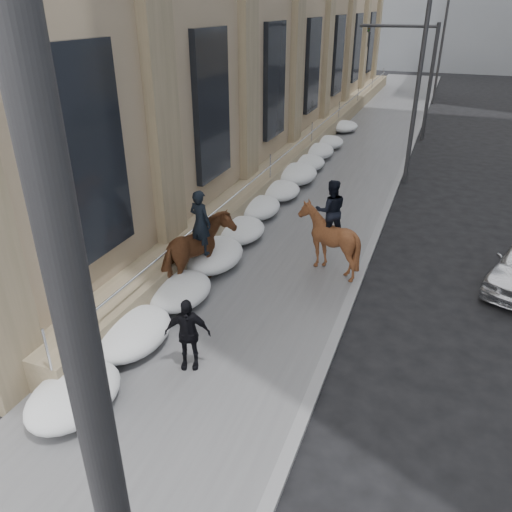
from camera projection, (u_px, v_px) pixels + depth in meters
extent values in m
plane|color=black|center=(193.00, 365.00, 10.59)|extent=(140.00, 140.00, 0.00)
cube|color=#515153|center=(315.00, 204.00, 18.90)|extent=(5.00, 80.00, 0.12)
cube|color=slate|center=(385.00, 213.00, 18.07)|extent=(0.24, 80.00, 0.12)
cube|color=#75684B|center=(322.00, 132.00, 27.76)|extent=(1.10, 44.00, 0.90)
cylinder|color=silver|center=(331.00, 116.00, 27.21)|extent=(0.06, 42.00, 0.06)
cube|color=black|center=(275.00, 81.00, 20.47)|extent=(0.20, 2.20, 4.50)
cylinder|color=#2D2D30|center=(418.00, 85.00, 19.52)|extent=(0.18, 0.18, 8.00)
cylinder|color=#2D2D30|center=(441.00, 47.00, 36.18)|extent=(0.18, 0.18, 8.00)
cylinder|color=#2D2D30|center=(430.00, 84.00, 26.61)|extent=(0.20, 0.20, 6.00)
cylinder|color=#2D2D30|center=(398.00, 26.00, 25.97)|extent=(4.00, 0.16, 0.16)
imported|color=black|center=(368.00, 36.00, 26.68)|extent=(0.18, 0.22, 1.10)
ellipsoid|color=silver|center=(132.00, 333.00, 10.85)|extent=(1.50, 2.10, 0.68)
ellipsoid|color=silver|center=(213.00, 255.00, 14.15)|extent=(1.60, 2.20, 0.72)
ellipsoid|color=silver|center=(259.00, 208.00, 17.53)|extent=(1.40, 2.00, 0.64)
ellipsoid|color=silver|center=(296.00, 174.00, 20.79)|extent=(1.70, 2.30, 0.76)
ellipsoid|color=silver|center=(318.00, 151.00, 24.18)|extent=(1.50, 2.10, 0.66)
imported|color=#532E18|center=(197.00, 253.00, 13.00)|extent=(1.53, 2.40, 1.88)
imported|color=black|center=(198.00, 222.00, 12.76)|extent=(0.71, 0.56, 1.73)
imported|color=#4D2916|center=(328.00, 239.00, 13.75)|extent=(2.05, 2.15, 1.87)
imported|color=black|center=(331.00, 210.00, 13.52)|extent=(1.03, 0.93, 1.72)
imported|color=black|center=(187.00, 334.00, 10.05)|extent=(1.01, 0.69, 1.59)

